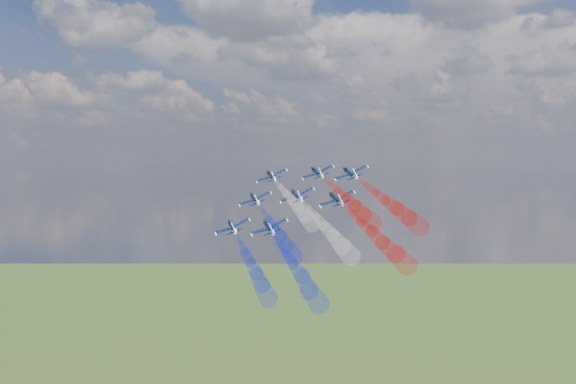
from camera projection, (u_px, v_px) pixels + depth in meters
The scene contains 16 objects.
jet_lead at pixel (271, 176), 191.51m from camera, with size 9.43×11.79×3.14m, color black, non-canonical shape.
trail_lead at pixel (292, 200), 169.05m from camera, with size 3.93×37.78×3.93m, color white, non-canonical shape.
jet_inner_left at pixel (255, 199), 181.73m from camera, with size 9.43×11.79×3.14m, color black, non-canonical shape.
trail_inner_left at pixel (274, 228), 159.27m from camera, with size 3.93×37.78×3.93m, color #182DCF, non-canonical shape.
jet_inner_right at pixel (317, 172), 182.47m from camera, with size 9.43×11.79×3.14m, color black, non-canonical shape.
trail_inner_right at pixel (346, 198), 160.01m from camera, with size 3.93×37.78×3.93m, color red, non-canonical shape.
jet_outer_left at pixel (232, 226), 169.93m from camera, with size 9.43×11.79×3.14m, color black, non-canonical shape.
trail_outer_left at pixel (250, 262), 147.47m from camera, with size 3.93×37.78×3.93m, color #182DCF, non-canonical shape.
jet_center_third at pixel (297, 195), 172.28m from camera, with size 9.43×11.79×3.14m, color black, non-canonical shape.
trail_center_third at pixel (324, 226), 149.82m from camera, with size 3.93×37.78×3.93m, color white, non-canonical shape.
jet_outer_right at pixel (350, 173), 173.21m from camera, with size 9.43×11.79×3.14m, color black, non-canonical shape.
trail_outer_right at pixel (385, 200), 150.75m from camera, with size 3.93×37.78×3.93m, color red, non-canonical shape.
jet_rear_left at pixel (269, 227), 161.40m from camera, with size 9.43×11.79×3.14m, color black, non-canonical shape.
trail_rear_left at pixel (294, 265), 138.94m from camera, with size 3.93×37.78×3.93m, color #182DCF, non-canonical shape.
jet_rear_right at pixel (336, 199), 163.48m from camera, with size 9.43×11.79×3.14m, color black, non-canonical shape.
trail_rear_right at pixel (372, 232), 141.02m from camera, with size 3.93×37.78×3.93m, color red, non-canonical shape.
Camera 1 is at (81.61, -164.50, 150.76)m, focal length 42.57 mm.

